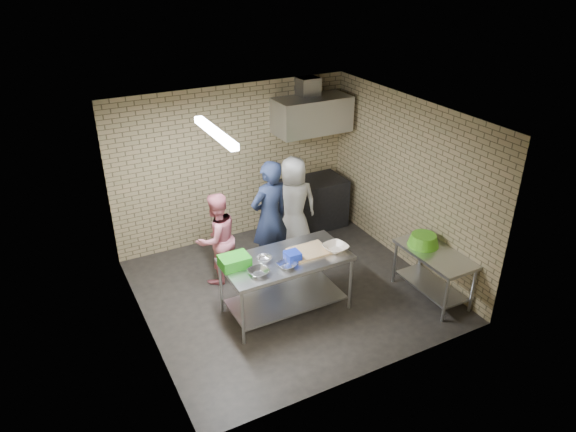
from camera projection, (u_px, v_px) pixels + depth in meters
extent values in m
plane|color=black|center=(288.00, 290.00, 8.00)|extent=(4.20, 4.20, 0.00)
plane|color=black|center=(288.00, 117.00, 6.77)|extent=(4.20, 4.20, 0.00)
cube|color=#96875E|center=(234.00, 164.00, 8.96)|extent=(4.20, 0.06, 2.70)
cube|color=#96875E|center=(373.00, 282.00, 5.81)|extent=(4.20, 0.06, 2.70)
cube|color=#96875E|center=(138.00, 246.00, 6.51)|extent=(0.06, 4.00, 2.70)
cube|color=#96875E|center=(407.00, 183.00, 8.25)|extent=(0.06, 4.00, 2.70)
cube|color=silver|center=(286.00, 284.00, 7.38)|extent=(1.74, 0.87, 0.87)
cube|color=silver|center=(432.00, 274.00, 7.71)|extent=(0.60, 1.20, 0.75)
cube|color=black|center=(312.00, 204.00, 9.65)|extent=(1.20, 0.70, 0.90)
cube|color=silver|center=(312.00, 115.00, 8.94)|extent=(1.30, 0.60, 0.60)
cube|color=#A5A8AD|center=(308.00, 86.00, 8.85)|extent=(0.35, 0.30, 0.30)
cube|color=#3F2B19|center=(321.00, 120.00, 9.30)|extent=(0.80, 0.20, 0.04)
cube|color=white|center=(215.00, 132.00, 6.38)|extent=(0.10, 1.25, 0.08)
cube|color=#23951B|center=(235.00, 261.00, 6.95)|extent=(0.39, 0.29, 0.15)
cube|color=#172EB0|center=(293.00, 256.00, 7.09)|extent=(0.19, 0.19, 0.13)
cube|color=tan|center=(309.00, 251.00, 7.30)|extent=(0.53, 0.41, 0.03)
imported|color=#A8AAAF|center=(259.00, 272.00, 6.80)|extent=(0.31, 0.31, 0.07)
imported|color=silver|center=(264.00, 259.00, 7.08)|extent=(0.24, 0.24, 0.06)
imported|color=silver|center=(287.00, 265.00, 6.95)|extent=(0.29, 0.29, 0.06)
imported|color=beige|center=(335.00, 248.00, 7.33)|extent=(0.38, 0.38, 0.08)
cylinder|color=#B22619|center=(309.00, 116.00, 9.14)|extent=(0.07, 0.07, 0.18)
cylinder|color=green|center=(329.00, 113.00, 9.31)|extent=(0.06, 0.06, 0.15)
imported|color=#151A36|center=(270.00, 217.00, 8.11)|extent=(0.75, 0.57, 1.86)
imported|color=#D77284|center=(217.00, 239.00, 7.93)|extent=(0.83, 0.73, 1.46)
imported|color=white|center=(293.00, 204.00, 8.77)|extent=(0.88, 0.65, 1.64)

